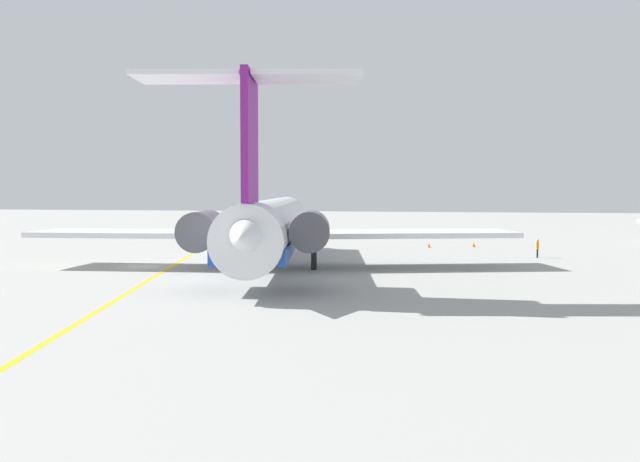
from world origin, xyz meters
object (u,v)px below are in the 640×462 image
ground_crew_near_tail (537,246)px  safety_cone_nose (474,244)px  safety_cone_wingtip (429,245)px  main_jetliner (272,225)px

ground_crew_near_tail → safety_cone_nose: 13.99m
safety_cone_nose → safety_cone_wingtip: 5.28m
ground_crew_near_tail → safety_cone_wingtip: bearing=-18.1°
safety_cone_nose → safety_cone_wingtip: size_ratio=1.00×
ground_crew_near_tail → safety_cone_wingtip: (-10.90, -10.86, -0.88)m
main_jetliner → safety_cone_wingtip: (-26.07, 11.35, -3.37)m
main_jetliner → safety_cone_wingtip: main_jetliner is taller
safety_cone_wingtip → main_jetliner: bearing=-23.5°
ground_crew_near_tail → safety_cone_nose: bearing=-38.1°
safety_cone_nose → safety_cone_wingtip: bearing=-70.4°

